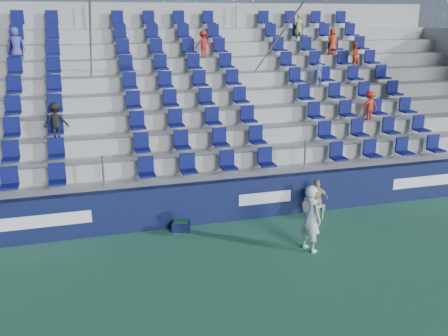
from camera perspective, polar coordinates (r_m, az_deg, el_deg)
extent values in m
plane|color=#2C6848|center=(11.81, 2.92, -11.87)|extent=(70.00, 70.00, 0.00)
cube|color=#0F153A|center=(14.29, -1.16, -3.89)|extent=(24.00, 0.30, 1.20)
cube|color=white|center=(13.80, -21.56, -5.84)|extent=(3.20, 0.02, 0.34)
cube|color=white|center=(14.58, 4.71, -3.43)|extent=(1.60, 0.02, 0.34)
cube|color=white|center=(17.24, 22.07, -1.41)|extent=(2.40, 0.02, 0.34)
cube|color=#9E9E99|center=(14.81, -1.74, -3.13)|extent=(24.00, 0.85, 1.20)
cube|color=#9E9E99|center=(15.51, -2.54, -1.22)|extent=(24.00, 0.85, 1.70)
cube|color=#9E9E99|center=(16.23, -3.27, 0.52)|extent=(24.00, 0.85, 2.20)
cube|color=#9E9E99|center=(16.96, -3.93, 2.11)|extent=(24.00, 0.85, 2.70)
cube|color=#9E9E99|center=(17.71, -4.54, 3.57)|extent=(24.00, 0.85, 3.20)
cube|color=#9E9E99|center=(18.46, -5.10, 4.91)|extent=(24.00, 0.85, 3.70)
cube|color=#9E9E99|center=(19.23, -5.62, 6.14)|extent=(24.00, 0.85, 4.20)
cube|color=#9E9E99|center=(20.01, -6.11, 7.28)|extent=(24.00, 0.85, 4.70)
cube|color=#9E9E99|center=(20.80, -6.55, 8.33)|extent=(24.00, 0.85, 5.20)
cube|color=#9E9E99|center=(21.39, -6.91, 9.91)|extent=(24.00, 0.50, 6.20)
cube|color=#0C114C|center=(14.52, -1.78, 0.39)|extent=(16.05, 0.50, 0.70)
cube|color=#0C114C|center=(15.18, -2.60, 3.09)|extent=(16.05, 0.50, 0.70)
cube|color=#0C114C|center=(15.88, -3.35, 5.54)|extent=(16.05, 0.50, 0.70)
cube|color=#0C114C|center=(16.61, -4.05, 7.79)|extent=(16.05, 0.50, 0.70)
cube|color=#0C114C|center=(17.36, -4.69, 9.84)|extent=(16.05, 0.50, 0.70)
cube|color=#0C114C|center=(18.13, -5.29, 11.72)|extent=(16.05, 0.50, 0.70)
cube|color=#0C114C|center=(18.93, -5.84, 13.45)|extent=(16.05, 0.50, 0.70)
cube|color=#0C114C|center=(19.74, -6.36, 15.03)|extent=(16.05, 0.50, 0.70)
cube|color=#0C114C|center=(20.57, -6.84, 16.48)|extent=(16.05, 0.50, 0.70)
cylinder|color=gray|center=(16.94, -14.97, 11.88)|extent=(0.06, 7.68, 4.55)
cylinder|color=gray|center=(18.12, 4.81, 12.68)|extent=(0.06, 7.68, 4.55)
imported|color=#455299|center=(18.95, 10.71, 10.68)|extent=(0.38, 0.26, 1.01)
imported|color=black|center=(15.43, -18.65, 5.10)|extent=(0.76, 0.51, 1.10)
imported|color=red|center=(21.04, 12.31, 13.96)|extent=(0.53, 0.38, 1.03)
imported|color=#3E3E89|center=(18.65, -22.69, 12.89)|extent=(0.61, 0.45, 1.14)
imported|color=#9AB247|center=(21.28, 8.50, 15.60)|extent=(0.40, 0.27, 1.08)
imported|color=red|center=(19.11, -2.38, 13.97)|extent=(0.66, 0.42, 0.98)
imported|color=red|center=(18.20, 16.27, 6.88)|extent=(0.69, 0.43, 1.02)
imported|color=red|center=(20.57, 14.61, 12.34)|extent=(0.56, 0.48, 1.03)
imported|color=silver|center=(12.67, 9.85, -5.68)|extent=(0.62, 0.74, 1.73)
cylinder|color=navy|center=(12.31, 9.33, -5.68)|extent=(0.03, 0.03, 0.28)
torus|color=black|center=(12.19, 9.40, -4.38)|extent=(0.30, 0.17, 0.28)
plane|color=#262626|center=(12.19, 9.40, -4.38)|extent=(0.30, 0.16, 0.29)
sphere|color=#BCCD2F|center=(12.50, 11.35, -4.65)|extent=(0.07, 0.07, 0.07)
sphere|color=#BCCD2F|center=(12.54, 11.23, -4.43)|extent=(0.07, 0.07, 0.07)
cube|color=white|center=(14.82, 10.43, -4.17)|extent=(0.45, 0.45, 0.04)
cube|color=white|center=(14.89, 10.16, -3.04)|extent=(0.40, 0.10, 0.49)
cylinder|color=white|center=(14.70, 10.10, -5.24)|extent=(0.03, 0.03, 0.40)
cylinder|color=white|center=(14.84, 11.21, -5.09)|extent=(0.03, 0.03, 0.40)
cylinder|color=white|center=(14.97, 9.56, -4.80)|extent=(0.03, 0.03, 0.40)
cylinder|color=white|center=(15.10, 10.66, -4.66)|extent=(0.03, 0.03, 0.40)
imported|color=tan|center=(14.72, 10.55, -3.58)|extent=(0.70, 0.29, 1.19)
cube|color=#0F1438|center=(13.89, -4.92, -6.68)|extent=(0.56, 0.45, 0.26)
cube|color=#1E662D|center=(13.87, -4.93, -6.44)|extent=(0.45, 0.34, 0.16)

